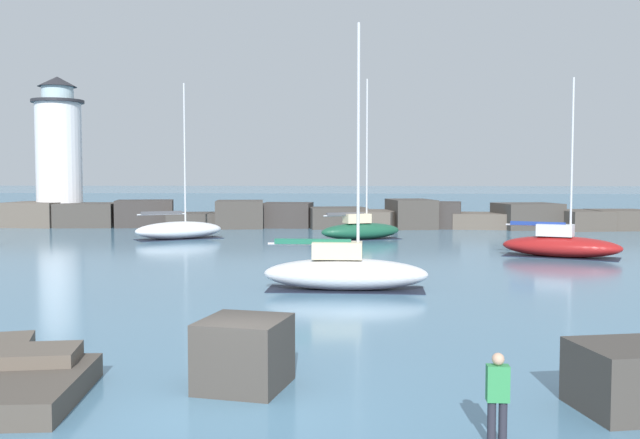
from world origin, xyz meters
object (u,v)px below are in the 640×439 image
object	(u,v)px
sailboat_moored_0	(345,271)
sailboat_moored_4	(560,245)
lighthouse	(59,162)
sailboat_moored_3	(179,230)
sailboat_moored_2	(360,229)
person_on_rocks	(498,395)

from	to	relation	value
sailboat_moored_0	sailboat_moored_4	distance (m)	16.41
lighthouse	sailboat_moored_3	size ratio (longest dim) A/B	1.21
sailboat_moored_4	sailboat_moored_2	bearing A→B (deg)	137.75
sailboat_moored_2	sailboat_moored_4	size ratio (longest dim) A/B	1.15
sailboat_moored_0	sailboat_moored_3	size ratio (longest dim) A/B	0.94
lighthouse	sailboat_moored_3	xyz separation A→B (m)	(14.17, -12.70, -5.00)
lighthouse	person_on_rocks	distance (m)	58.14
sailboat_moored_0	sailboat_moored_2	bearing A→B (deg)	89.09
lighthouse	sailboat_moored_3	distance (m)	19.67
lighthouse	sailboat_moored_4	xyz separation A→B (m)	(37.74, -22.22, -4.98)
sailboat_moored_0	lighthouse	bearing A→B (deg)	127.78
sailboat_moored_4	person_on_rocks	world-z (taller)	sailboat_moored_4
lighthouse	sailboat_moored_4	size ratio (longest dim) A/B	1.36
sailboat_moored_3	lighthouse	bearing A→B (deg)	138.13
sailboat_moored_2	sailboat_moored_3	xyz separation A→B (m)	(-12.64, -0.41, -0.06)
lighthouse	sailboat_moored_3	world-z (taller)	lighthouse
sailboat_moored_2	sailboat_moored_3	world-z (taller)	sailboat_moored_2
sailboat_moored_0	person_on_rocks	bearing A→B (deg)	-79.19
lighthouse	sailboat_moored_2	xyz separation A→B (m)	(26.80, -12.28, -4.95)
lighthouse	sailboat_moored_0	world-z (taller)	lighthouse
sailboat_moored_2	lighthouse	bearing A→B (deg)	155.38
sailboat_moored_0	sailboat_moored_4	xyz separation A→B (m)	(11.28, 11.91, -0.04)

